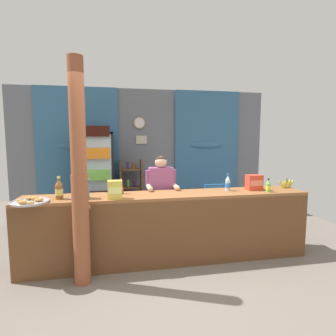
# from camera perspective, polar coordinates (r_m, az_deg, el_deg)

# --- Properties ---
(ground_plane) EXTENTS (7.55, 7.55, 0.00)m
(ground_plane) POSITION_cam_1_polar(r_m,az_deg,el_deg) (4.79, -2.69, -15.38)
(ground_plane) COLOR slate
(back_wall_curtained) EXTENTS (5.63, 0.22, 2.83)m
(back_wall_curtained) POSITION_cam_1_polar(r_m,az_deg,el_deg) (6.18, -5.18, 3.42)
(back_wall_curtained) COLOR slate
(back_wall_curtained) RESTS_ON ground
(stall_counter) EXTENTS (4.05, 0.58, 0.98)m
(stall_counter) POSITION_cam_1_polar(r_m,az_deg,el_deg) (3.88, 0.55, -11.08)
(stall_counter) COLOR #935B33
(stall_counter) RESTS_ON ground
(timber_post) EXTENTS (0.22, 0.20, 2.69)m
(timber_post) POSITION_cam_1_polar(r_m,az_deg,el_deg) (3.38, -18.03, -2.21)
(timber_post) COLOR #995133
(timber_post) RESTS_ON ground
(drink_fridge) EXTENTS (0.75, 0.76, 1.99)m
(drink_fridge) POSITION_cam_1_polar(r_m,az_deg,el_deg) (5.62, -15.08, -0.80)
(drink_fridge) COLOR black
(drink_fridge) RESTS_ON ground
(bottle_shelf_rack) EXTENTS (0.48, 0.28, 1.30)m
(bottle_shelf_rack) POSITION_cam_1_polar(r_m,az_deg,el_deg) (5.93, -7.67, -4.36)
(bottle_shelf_rack) COLOR brown
(bottle_shelf_rack) RESTS_ON ground
(plastic_lawn_chair) EXTENTS (0.47, 0.47, 0.86)m
(plastic_lawn_chair) POSITION_cam_1_polar(r_m,az_deg,el_deg) (5.65, 9.36, -6.81)
(plastic_lawn_chair) COLOR #3884D6
(plastic_lawn_chair) RESTS_ON ground
(shopkeeper) EXTENTS (0.49, 0.42, 1.49)m
(shopkeeper) POSITION_cam_1_polar(r_m,az_deg,el_deg) (4.36, -1.47, -4.75)
(shopkeeper) COLOR #28282D
(shopkeeper) RESTS_ON ground
(soda_bottle_iced_tea) EXTENTS (0.10, 0.10, 0.30)m
(soda_bottle_iced_tea) POSITION_cam_1_polar(r_m,az_deg,el_deg) (3.83, -21.80, -4.18)
(soda_bottle_iced_tea) COLOR brown
(soda_bottle_iced_tea) RESTS_ON stall_counter
(soda_bottle_cola) EXTENTS (0.07, 0.07, 0.22)m
(soda_bottle_cola) POSITION_cam_1_polar(r_m,az_deg,el_deg) (3.95, -9.78, -3.99)
(soda_bottle_cola) COLOR black
(soda_bottle_cola) RESTS_ON stall_counter
(soda_bottle_lime_soda) EXTENTS (0.07, 0.07, 0.20)m
(soda_bottle_lime_soda) POSITION_cam_1_polar(r_m,az_deg,el_deg) (4.28, 20.21, -3.59)
(soda_bottle_lime_soda) COLOR #75C64C
(soda_bottle_lime_soda) RESTS_ON stall_counter
(soda_bottle_water) EXTENTS (0.07, 0.07, 0.26)m
(soda_bottle_water) POSITION_cam_1_polar(r_m,az_deg,el_deg) (4.21, 12.38, -3.17)
(soda_bottle_water) COLOR silver
(soda_bottle_water) RESTS_ON stall_counter
(snack_box_instant_noodle) EXTENTS (0.19, 0.13, 0.24)m
(snack_box_instant_noodle) POSITION_cam_1_polar(r_m,az_deg,el_deg) (3.64, -11.02, -4.46)
(snack_box_instant_noodle) COLOR #EAD14C
(snack_box_instant_noodle) RESTS_ON stall_counter
(snack_box_biscuit) EXTENTS (0.17, 0.12, 0.25)m
(snack_box_biscuit) POSITION_cam_1_polar(r_m,az_deg,el_deg) (3.75, -17.52, -4.21)
(snack_box_biscuit) COLOR #3D75B7
(snack_box_biscuit) RESTS_ON stall_counter
(snack_box_crackers) EXTENTS (0.23, 0.16, 0.23)m
(snack_box_crackers) POSITION_cam_1_polar(r_m,az_deg,el_deg) (4.38, 17.55, -2.89)
(snack_box_crackers) COLOR #E5422D
(snack_box_crackers) RESTS_ON stall_counter
(pastry_tray) EXTENTS (0.45, 0.45, 0.06)m
(pastry_tray) POSITION_cam_1_polar(r_m,az_deg,el_deg) (3.76, -26.89, -6.25)
(pastry_tray) COLOR #BCBCC1
(pastry_tray) RESTS_ON stall_counter
(banana_bunch) EXTENTS (0.28, 0.06, 0.16)m
(banana_bunch) POSITION_cam_1_polar(r_m,az_deg,el_deg) (4.72, 23.56, -3.10)
(banana_bunch) COLOR #DBCC42
(banana_bunch) RESTS_ON stall_counter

